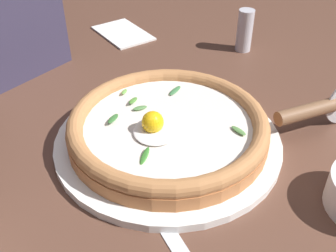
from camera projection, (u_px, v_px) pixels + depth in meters
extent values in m
cube|color=brown|center=(157.00, 137.00, 0.63)|extent=(2.40, 2.40, 0.03)
cylinder|color=white|center=(168.00, 140.00, 0.59)|extent=(0.33, 0.33, 0.01)
cylinder|color=#BD7442|center=(168.00, 131.00, 0.58)|extent=(0.29, 0.29, 0.02)
torus|color=#B57847|center=(168.00, 122.00, 0.57)|extent=(0.29, 0.29, 0.02)
cylinder|color=white|center=(168.00, 125.00, 0.57)|extent=(0.24, 0.24, 0.00)
ellipsoid|color=white|center=(157.00, 130.00, 0.55)|extent=(0.07, 0.06, 0.01)
sphere|color=yellow|center=(153.00, 122.00, 0.54)|extent=(0.03, 0.03, 0.03)
ellipsoid|color=#356B31|center=(113.00, 118.00, 0.57)|extent=(0.03, 0.01, 0.01)
ellipsoid|color=#4E8C36|center=(133.00, 100.00, 0.61)|extent=(0.03, 0.01, 0.01)
ellipsoid|color=#3E7B45|center=(175.00, 90.00, 0.63)|extent=(0.03, 0.02, 0.00)
ellipsoid|color=#4D7E42|center=(140.00, 108.00, 0.59)|extent=(0.02, 0.02, 0.00)
ellipsoid|color=#609943|center=(124.00, 92.00, 0.63)|extent=(0.02, 0.01, 0.01)
ellipsoid|color=#3E8D32|center=(145.00, 156.00, 0.51)|extent=(0.03, 0.01, 0.01)
ellipsoid|color=#5A9049|center=(239.00, 130.00, 0.55)|extent=(0.02, 0.03, 0.00)
cylinder|color=brown|center=(309.00, 111.00, 0.59)|extent=(0.09, 0.10, 0.02)
cube|color=white|center=(123.00, 32.00, 0.90)|extent=(0.16, 0.17, 0.01)
cylinder|color=silver|center=(245.00, 31.00, 0.81)|extent=(0.03, 0.03, 0.09)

